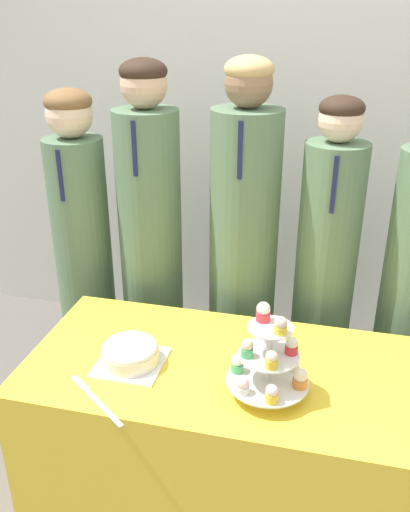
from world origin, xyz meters
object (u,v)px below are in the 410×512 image
Objects in this scene: student_1 at (152,256)px; student_3 at (324,286)px; cake_knife at (88,392)px; student_2 at (243,265)px; round_cake at (130,352)px; student_0 at (84,258)px; cupcake_stand at (269,359)px.

student_3 is at bearing -0.00° from student_1.
cake_knife is 0.15× the size of student_2.
round_cake reaches higher than cake_knife.
student_2 reaches higher than student_0.
student_3 reaches higher than round_cake.
student_1 is 0.78m from student_3.
cake_knife is 0.17× the size of student_3.
student_2 reaches higher than cupcake_stand.
cupcake_stand is (0.48, -0.04, 0.08)m from round_cake.
student_2 is 1.09× the size of student_3.
student_2 is at bearing 180.00° from student_3.
round_cake is at bearing -112.43° from student_2.
round_cake is 0.15× the size of student_3.
student_0 is 0.34m from student_1.
student_1 is at bearing 131.55° from cake_knife.
cake_knife is at bearing -113.92° from round_cake.
student_0 is 0.76m from student_2.
round_cake is 0.14× the size of student_1.
student_2 is at bearing 104.20° from cake_knife.
student_0 reaches higher than round_cake.
round_cake is 0.73× the size of cupcake_stand.
cake_knife is 0.94m from student_0.
round_cake is 0.92m from student_3.
student_2 is (0.28, 0.67, 0.05)m from round_cake.
student_3 is (0.15, 0.71, -0.09)m from cupcake_stand.
cupcake_stand is 1.20m from student_0.
cake_knife is (-0.08, -0.18, -0.05)m from round_cake.
student_0 is (-0.97, 0.71, -0.08)m from cupcake_stand.
student_2 is (0.76, 0.00, 0.05)m from student_0.
cake_knife is 1.10m from student_3.
student_0 is 0.92× the size of student_1.
cupcake_stand reaches higher than cake_knife.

